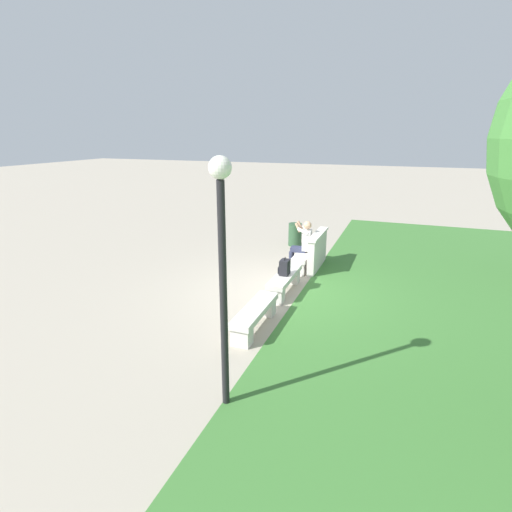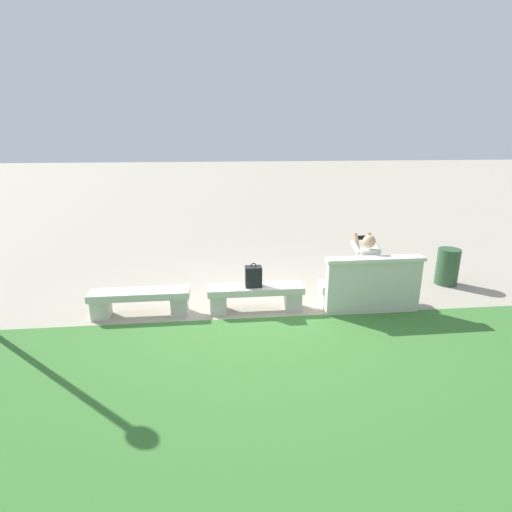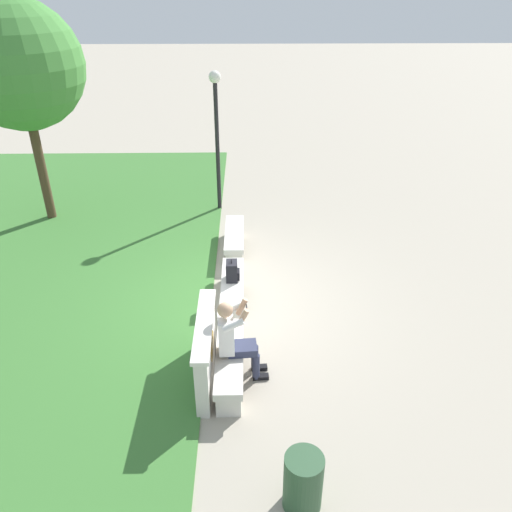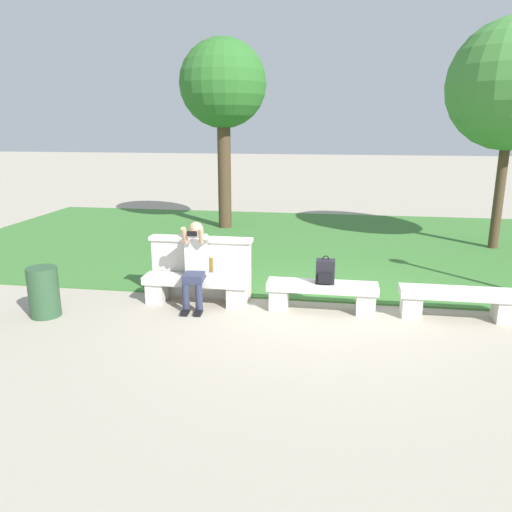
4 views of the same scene
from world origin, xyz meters
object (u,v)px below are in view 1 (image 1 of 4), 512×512
at_px(bench_near, 285,280).
at_px(lamp_post, 222,249).
at_px(backpack, 284,268).
at_px(trash_bin, 295,235).
at_px(person_photographer, 303,242).
at_px(bench_mid, 255,315).
at_px(bench_main, 305,257).

distance_m(bench_near, lamp_post, 4.67).
height_order(backpack, lamp_post, lamp_post).
bearing_deg(backpack, trash_bin, -168.15).
distance_m(person_photographer, backpack, 2.00).
relative_size(bench_mid, trash_bin, 2.23).
bearing_deg(bench_near, person_photographer, -177.73).
height_order(bench_main, trash_bin, trash_bin).
relative_size(bench_main, bench_near, 1.00).
height_order(bench_mid, lamp_post, lamp_post).
distance_m(bench_main, person_photographer, 0.45).
relative_size(bench_main, bench_mid, 1.00).
height_order(person_photographer, trash_bin, person_photographer).
relative_size(backpack, trash_bin, 0.57).
bearing_deg(lamp_post, person_photographer, -175.38).
bearing_deg(lamp_post, bench_near, -174.30).
bearing_deg(bench_mid, person_photographer, -178.87).
bearing_deg(bench_main, person_photographer, -74.74).
distance_m(trash_bin, lamp_post, 8.58).
bearing_deg(bench_mid, backpack, -179.89).
xyz_separation_m(bench_mid, trash_bin, (-6.03, -0.86, 0.08)).
relative_size(backpack, lamp_post, 0.13).
bearing_deg(bench_main, bench_mid, 0.00).
bearing_deg(person_photographer, lamp_post, 4.62).
bearing_deg(bench_mid, bench_near, 180.00).
relative_size(bench_main, lamp_post, 0.49).
height_order(bench_main, bench_mid, same).
xyz_separation_m(bench_main, bench_mid, (3.95, 0.00, 0.00)).
relative_size(bench_near, trash_bin, 2.23).
bearing_deg(bench_mid, bench_main, 180.00).
relative_size(bench_mid, person_photographer, 1.26).
bearing_deg(lamp_post, bench_main, -176.11).
distance_m(bench_main, backpack, 2.04).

